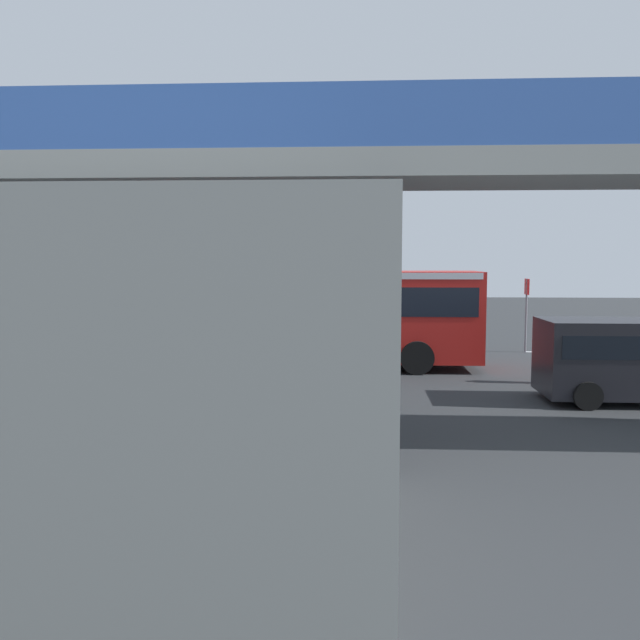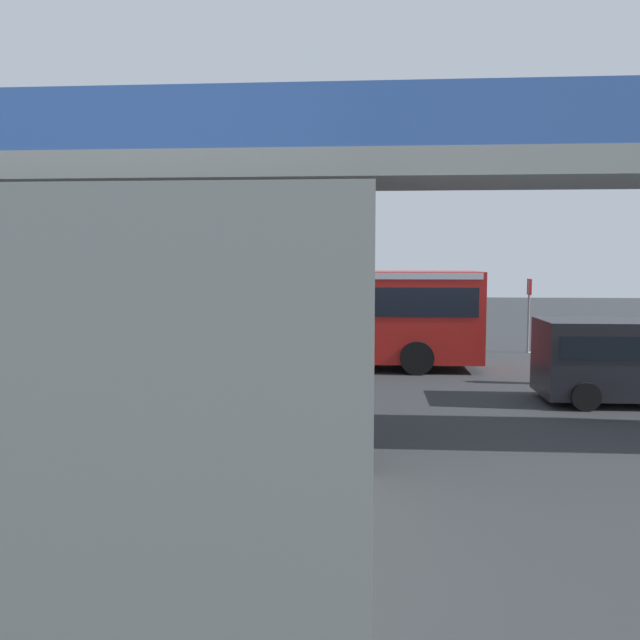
{
  "view_description": "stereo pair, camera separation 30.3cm",
  "coord_description": "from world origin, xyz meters",
  "views": [
    {
      "loc": [
        -0.58,
        22.72,
        3.54
      ],
      "look_at": [
        0.63,
        1.54,
        1.6
      ],
      "focal_mm": 37.43,
      "sensor_mm": 36.0,
      "label": 1
    },
    {
      "loc": [
        -0.88,
        22.7,
        3.54
      ],
      "look_at": [
        0.63,
        1.54,
        1.6
      ],
      "focal_mm": 37.43,
      "sensor_mm": 36.0,
      "label": 2
    }
  ],
  "objects": [
    {
      "name": "lane_dash_leftmost",
      "position": [
        -8.0,
        -3.0,
        0.0
      ],
      "size": [
        2.0,
        0.2,
        0.01
      ],
      "primitive_type": "cube",
      "color": "silver",
      "rests_on": "ground"
    },
    {
      "name": "parked_van",
      "position": [
        -7.56,
        6.0,
        1.18
      ],
      "size": [
        4.8,
        2.17,
        2.05
      ],
      "color": "black",
      "rests_on": "ground"
    },
    {
      "name": "city_bus",
      "position": [
        1.28,
        1.05,
        1.88
      ],
      "size": [
        11.54,
        2.85,
        3.15
      ],
      "color": "red",
      "rests_on": "ground"
    },
    {
      "name": "lane_dash_rightmost",
      "position": [
        8.0,
        -3.0,
        0.0
      ],
      "size": [
        2.0,
        0.2,
        0.01
      ],
      "primitive_type": "cube",
      "color": "silver",
      "rests_on": "ground"
    },
    {
      "name": "traffic_sign",
      "position": [
        -6.97,
        -2.93,
        1.89
      ],
      "size": [
        0.08,
        0.6,
        2.8
      ],
      "color": "slate",
      "rests_on": "ground"
    },
    {
      "name": "lane_dash_centre",
      "position": [
        0.0,
        -3.0,
        0.0
      ],
      "size": [
        2.0,
        0.2,
        0.01
      ],
      "primitive_type": "cube",
      "color": "silver",
      "rests_on": "ground"
    },
    {
      "name": "station_building",
      "position": [
        3.56,
        14.61,
        2.1
      ],
      "size": [
        9.0,
        5.04,
        4.2
      ],
      "color": "gray",
      "rests_on": "ground"
    },
    {
      "name": "pedestrian",
      "position": [
        -6.14,
        3.57,
        0.89
      ],
      "size": [
        0.38,
        0.38,
        1.79
      ],
      "color": "#2D2D38",
      "rests_on": "ground"
    },
    {
      "name": "ground",
      "position": [
        0.0,
        0.0,
        0.0
      ],
      "size": [
        80.0,
        80.0,
        0.0
      ],
      "primitive_type": "plane",
      "color": "#2D3033"
    },
    {
      "name": "bicycle_black",
      "position": [
        -8.04,
        3.4,
        0.37
      ],
      "size": [
        1.77,
        0.44,
        0.96
      ],
      "color": "black",
      "rests_on": "ground"
    },
    {
      "name": "lane_dash_right",
      "position": [
        4.0,
        -3.0,
        0.0
      ],
      "size": [
        2.0,
        0.2,
        0.01
      ],
      "primitive_type": "cube",
      "color": "silver",
      "rests_on": "ground"
    },
    {
      "name": "pedestrian_overpass",
      "position": [
        0.0,
        9.73,
        4.86
      ],
      "size": [
        28.18,
        2.6,
        6.57
      ],
      "color": "gray",
      "rests_on": "ground"
    },
    {
      "name": "lane_dash_left",
      "position": [
        -4.0,
        -3.0,
        0.0
      ],
      "size": [
        2.0,
        0.2,
        0.01
      ],
      "primitive_type": "cube",
      "color": "silver",
      "rests_on": "ground"
    }
  ]
}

